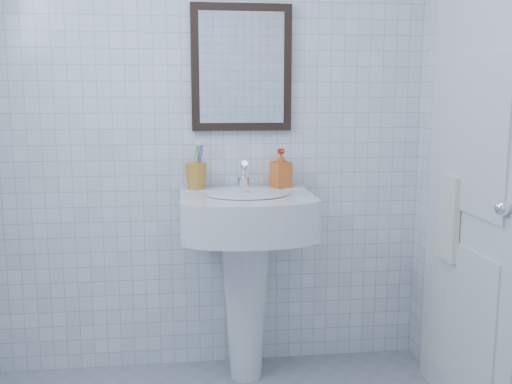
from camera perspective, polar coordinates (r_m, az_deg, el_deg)
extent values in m
cube|color=white|center=(2.90, -4.61, 6.33)|extent=(2.20, 0.02, 2.50)
cube|color=white|center=(0.53, 6.23, -7.06)|extent=(2.20, 0.02, 2.50)
cone|color=silver|center=(2.91, -1.05, -10.97)|extent=(0.25, 0.25, 0.78)
cube|color=silver|center=(2.73, -0.96, -2.19)|extent=(0.63, 0.45, 0.19)
cube|color=silver|center=(2.88, -1.32, 0.13)|extent=(0.63, 0.11, 0.03)
cylinder|color=white|center=(2.67, -0.89, -0.12)|extent=(0.39, 0.39, 0.01)
cylinder|color=white|center=(2.85, -1.27, 0.96)|extent=(0.06, 0.06, 0.06)
cylinder|color=white|center=(2.82, -1.24, 2.33)|extent=(0.03, 0.11, 0.09)
cylinder|color=white|center=(2.86, -1.32, 1.96)|extent=(0.04, 0.06, 0.11)
imported|color=red|center=(2.87, 2.50, 2.38)|extent=(0.11, 0.12, 0.19)
cube|color=black|center=(2.90, -1.46, 12.29)|extent=(0.50, 0.04, 0.62)
cube|color=white|center=(2.88, -1.42, 12.31)|extent=(0.42, 0.00, 0.54)
cube|color=silver|center=(2.58, 20.88, -0.22)|extent=(0.04, 0.80, 2.00)
torus|color=white|center=(2.68, 19.28, 1.29)|extent=(0.01, 0.18, 0.18)
cube|color=white|center=(2.70, 18.69, -2.51)|extent=(0.03, 0.16, 0.38)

